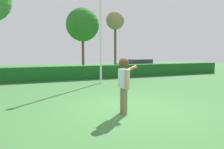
{
  "coord_description": "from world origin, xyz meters",
  "views": [
    {
      "loc": [
        -2.99,
        -5.94,
        1.94
      ],
      "look_at": [
        -0.35,
        0.72,
        1.15
      ],
      "focal_mm": 32.41,
      "sensor_mm": 36.0,
      "label": 1
    }
  ],
  "objects_px": {
    "parked_car_blue": "(139,65)",
    "bare_elm_tree": "(115,21)",
    "lamppost": "(101,26)",
    "frisbee": "(134,68)",
    "maple_tree": "(83,25)",
    "person": "(124,79)"
  },
  "relations": [
    {
      "from": "parked_car_blue",
      "to": "bare_elm_tree",
      "type": "xyz_separation_m",
      "value": [
        -0.82,
        4.18,
        4.75
      ]
    },
    {
      "from": "lamppost",
      "to": "parked_car_blue",
      "type": "xyz_separation_m",
      "value": [
        5.8,
        5.51,
        -2.86
      ]
    },
    {
      "from": "frisbee",
      "to": "lamppost",
      "type": "relative_size",
      "value": 0.04
    },
    {
      "from": "maple_tree",
      "to": "parked_car_blue",
      "type": "bearing_deg",
      "value": -56.3
    },
    {
      "from": "frisbee",
      "to": "parked_car_blue",
      "type": "relative_size",
      "value": 0.06
    },
    {
      "from": "parked_car_blue",
      "to": "maple_tree",
      "type": "xyz_separation_m",
      "value": [
        -4.14,
        6.2,
        4.45
      ]
    },
    {
      "from": "lamppost",
      "to": "parked_car_blue",
      "type": "relative_size",
      "value": 1.52
    },
    {
      "from": "frisbee",
      "to": "bare_elm_tree",
      "type": "bearing_deg",
      "value": 69.65
    },
    {
      "from": "parked_car_blue",
      "to": "maple_tree",
      "type": "distance_m",
      "value": 8.68
    },
    {
      "from": "person",
      "to": "parked_car_blue",
      "type": "height_order",
      "value": "person"
    },
    {
      "from": "bare_elm_tree",
      "to": "maple_tree",
      "type": "bearing_deg",
      "value": 148.57
    },
    {
      "from": "bare_elm_tree",
      "to": "maple_tree",
      "type": "relative_size",
      "value": 0.93
    },
    {
      "from": "person",
      "to": "lamppost",
      "type": "relative_size",
      "value": 0.27
    },
    {
      "from": "person",
      "to": "lamppost",
      "type": "bearing_deg",
      "value": 77.95
    },
    {
      "from": "person",
      "to": "parked_car_blue",
      "type": "xyz_separation_m",
      "value": [
        7.17,
        11.92,
        -0.43
      ]
    },
    {
      "from": "frisbee",
      "to": "bare_elm_tree",
      "type": "xyz_separation_m",
      "value": [
        5.88,
        15.86,
        4.01
      ]
    },
    {
      "from": "bare_elm_tree",
      "to": "maple_tree",
      "type": "distance_m",
      "value": 3.9
    },
    {
      "from": "bare_elm_tree",
      "to": "person",
      "type": "bearing_deg",
      "value": -111.54
    },
    {
      "from": "lamppost",
      "to": "bare_elm_tree",
      "type": "xyz_separation_m",
      "value": [
        4.98,
        9.68,
        1.88
      ]
    },
    {
      "from": "frisbee",
      "to": "parked_car_blue",
      "type": "height_order",
      "value": "frisbee"
    },
    {
      "from": "parked_car_blue",
      "to": "maple_tree",
      "type": "relative_size",
      "value": 0.6
    },
    {
      "from": "frisbee",
      "to": "maple_tree",
      "type": "distance_m",
      "value": 18.45
    }
  ]
}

